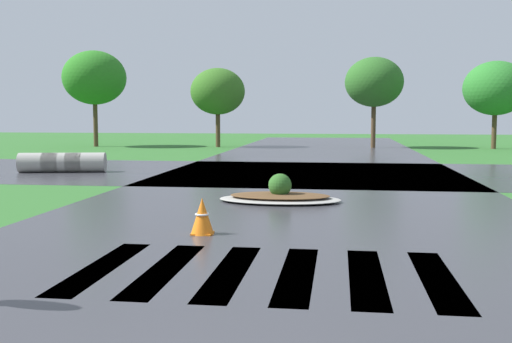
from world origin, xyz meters
The scene contains 7 objects.
asphalt_roadway centered at (0.00, 10.00, 0.00)m, with size 10.46×80.00×0.01m, color #35353A.
asphalt_cross_road centered at (0.00, 18.37, 0.00)m, with size 90.00×9.41×0.01m, color #35353A.
crosswalk_stripes centered at (0.00, 4.70, 0.00)m, with size 4.95×2.95×0.01m.
median_island centered at (-0.41, 11.24, 0.14)m, with size 2.93×1.64×0.68m.
drainage_pipe_stack centered at (-8.87, 17.46, 0.35)m, with size 3.12×1.32×0.71m.
traffic_cone centered at (-1.38, 7.13, 0.31)m, with size 0.41×0.41×0.65m.
background_treeline centered at (0.74, 34.46, 3.92)m, with size 37.11×4.75×6.05m.
Camera 1 is at (0.97, -3.18, 2.12)m, focal length 42.71 mm.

